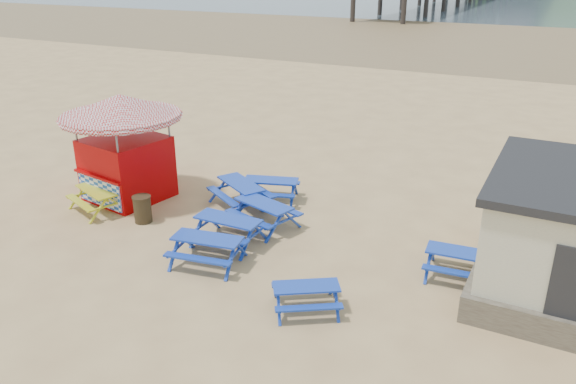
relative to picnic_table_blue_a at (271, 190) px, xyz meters
The scene contains 12 objects.
ground 2.80m from the picnic_table_blue_a, 77.16° to the right, with size 400.00×400.00×0.00m, color tan.
wet_sand 52.30m from the picnic_table_blue_a, 89.32° to the left, with size 400.00×400.00×0.00m, color brown.
picnic_table_blue_a is the anchor object (origin of this frame).
picnic_table_blue_b 1.14m from the picnic_table_blue_a, 126.10° to the right, with size 2.61×2.47×0.86m.
picnic_table_blue_c 7.42m from the picnic_table_blue_a, 18.08° to the right, with size 1.97×1.65×0.78m.
picnic_table_blue_d 3.51m from the picnic_table_blue_a, 82.29° to the right, with size 2.01×1.62×0.83m.
picnic_table_blue_e 4.81m from the picnic_table_blue_a, 82.62° to the right, with size 2.17×1.87×0.81m.
picnic_table_blue_f 6.86m from the picnic_table_blue_a, 53.99° to the right, with size 2.04×1.95×0.67m.
picnic_table_yellow 5.91m from the picnic_table_blue_a, 144.12° to the right, with size 2.23×2.02×0.77m.
ice_cream_kiosk 5.46m from the picnic_table_blue_a, 156.06° to the right, with size 4.80×4.80×3.75m.
litter_bin 4.48m from the picnic_table_blue_a, 129.31° to the right, with size 0.61×0.61×0.90m.
picnic_table_blue_g 2.15m from the picnic_table_blue_a, 67.05° to the right, with size 2.35×2.09×0.83m.
Camera 1 is at (8.33, -13.34, 7.84)m, focal length 35.00 mm.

